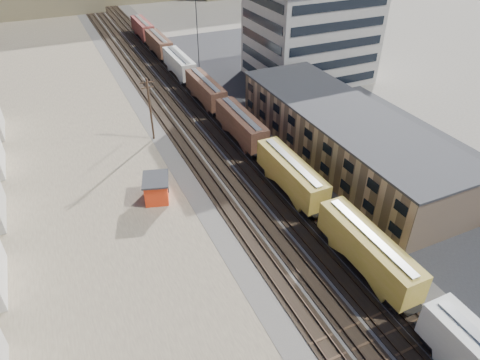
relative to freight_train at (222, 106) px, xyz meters
name	(u,v)px	position (x,y,z in m)	size (l,w,h in m)	color
ground	(367,320)	(-3.80, -43.33, -2.79)	(300.00, 300.00, 0.00)	#6B6356
ballast_bed	(188,109)	(-3.80, 6.67, -2.76)	(18.00, 200.00, 0.06)	#4C4742
dirt_yard	(81,161)	(-23.80, -3.33, -2.78)	(24.00, 180.00, 0.03)	#6B5C4A
asphalt_lot	(339,120)	(18.20, -8.33, -2.77)	(26.00, 120.00, 0.04)	#232326
rail_tracks	(185,109)	(-4.35, 6.67, -2.68)	(11.40, 200.00, 0.24)	black
freight_train	(222,106)	(0.00, 0.00, 0.00)	(3.00, 119.74, 4.46)	black
warehouse	(343,135)	(11.18, -18.33, 0.86)	(12.40, 40.40, 7.25)	tan
office_tower	(310,32)	(24.15, 11.63, 6.47)	(22.60, 18.60, 18.45)	#9E998E
utility_pole_north	(150,108)	(-12.30, -1.33, 2.50)	(2.20, 0.32, 10.00)	#382619
radio_mast	(198,39)	(2.20, 16.67, 6.33)	(1.20, 0.16, 18.00)	black
maintenance_shed	(157,188)	(-16.11, -16.95, -1.23)	(4.31, 4.94, 3.06)	#F13C16
parked_car_blue	(328,98)	(21.01, -0.85, -2.08)	(2.36, 5.11, 1.42)	navy
parked_car_far	(301,66)	(25.15, 15.59, -1.98)	(1.91, 4.76, 1.62)	silver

